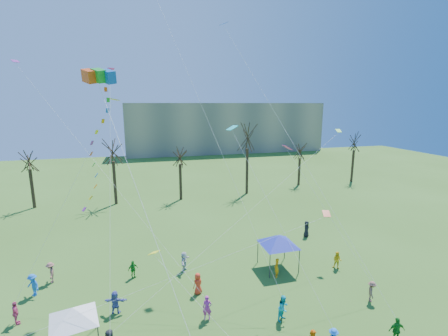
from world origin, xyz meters
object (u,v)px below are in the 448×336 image
object	(u,v)px
distant_building	(225,127)
canopy_tent_blue	(278,240)
big_box_kite	(102,151)
canopy_tent_white	(73,314)

from	to	relation	value
distant_building	canopy_tent_blue	world-z (taller)	distant_building
distant_building	canopy_tent_blue	distance (m)	72.39
distant_building	big_box_kite	bearing A→B (deg)	-110.87
big_box_kite	canopy_tent_blue	distance (m)	17.01
distant_building	canopy_tent_blue	bearing A→B (deg)	-101.31
canopy_tent_white	canopy_tent_blue	size ratio (longest dim) A/B	0.85
distant_building	canopy_tent_blue	xyz separation A→B (m)	(-14.16, -70.83, -4.76)
big_box_kite	canopy_tent_white	distance (m)	10.05
big_box_kite	canopy_tent_blue	bearing A→B (deg)	12.40
canopy_tent_blue	big_box_kite	bearing A→B (deg)	-167.60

